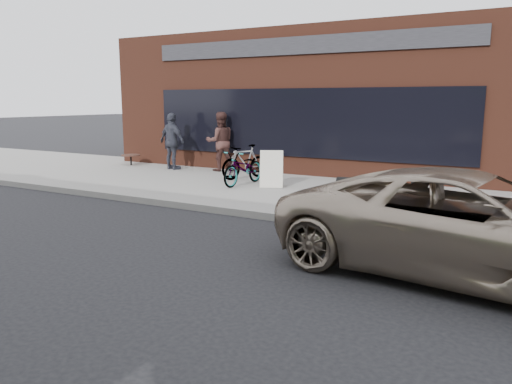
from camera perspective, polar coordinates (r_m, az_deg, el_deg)
name	(u,v)px	position (r m, az deg, el deg)	size (l,w,h in m)	color
ground	(145,289)	(6.59, -12.62, -10.79)	(120.00, 120.00, 0.00)	black
near_sidewalk	(337,194)	(12.47, 9.30, -0.23)	(44.00, 6.00, 0.15)	gray
storefront	(353,103)	(19.51, 11.08, 9.95)	(14.00, 10.07, 4.50)	#5D2C1E
motorcycle	(378,207)	(8.89, 13.75, -1.71)	(1.94, 0.78, 1.23)	black
minivan	(470,225)	(7.25, 23.30, -3.52)	(2.37, 5.14, 1.43)	tan
bicycle_front	(244,168)	(13.16, -1.40, 2.77)	(0.60, 1.71, 0.90)	gray
bicycle_rear	(245,162)	(14.18, -1.27, 3.46)	(0.45, 1.60, 0.96)	gray
sandwich_sign	(272,169)	(12.88, 1.79, 2.70)	(0.76, 0.74, 0.94)	white
cafe_table	(131,155)	(17.73, -14.12, 4.08)	(0.64, 0.64, 0.36)	black
cafe_patron_left	(220,142)	(15.78, -4.11, 5.77)	(0.90, 0.70, 1.85)	#492B27
cafe_patron_right	(172,141)	(16.29, -9.55, 5.73)	(1.06, 0.44, 1.81)	#3A3C4A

